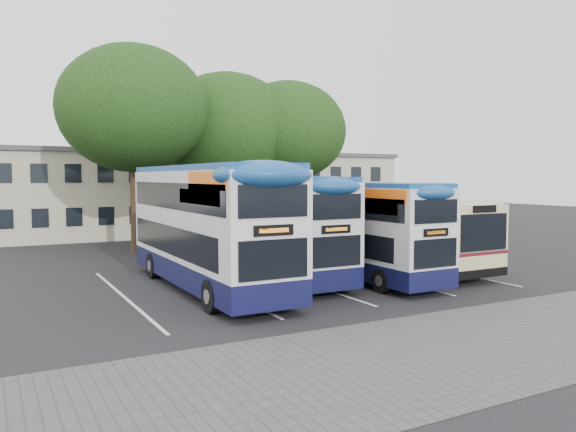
# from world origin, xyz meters

# --- Properties ---
(ground) EXTENTS (120.00, 120.00, 0.00)m
(ground) POSITION_xyz_m (0.00, 0.00, 0.00)
(ground) COLOR black
(ground) RESTS_ON ground
(paving_strip) EXTENTS (40.00, 6.00, 0.01)m
(paving_strip) POSITION_xyz_m (-2.00, -5.00, 0.01)
(paving_strip) COLOR #595654
(paving_strip) RESTS_ON ground
(bay_lines) EXTENTS (14.12, 11.00, 0.01)m
(bay_lines) POSITION_xyz_m (-3.75, 5.00, 0.01)
(bay_lines) COLOR silver
(bay_lines) RESTS_ON ground
(depot_building) EXTENTS (32.40, 8.40, 6.20)m
(depot_building) POSITION_xyz_m (0.00, 26.99, 3.15)
(depot_building) COLOR #B3A790
(depot_building) RESTS_ON ground
(lamp_post) EXTENTS (0.25, 1.05, 9.06)m
(lamp_post) POSITION_xyz_m (6.00, 19.97, 5.08)
(lamp_post) COLOR gray
(lamp_post) RESTS_ON ground
(tree_left) EXTENTS (8.27, 8.27, 11.55)m
(tree_left) POSITION_xyz_m (-7.62, 16.50, 8.02)
(tree_left) COLOR black
(tree_left) RESTS_ON ground
(tree_mid) EXTENTS (8.74, 8.74, 10.92)m
(tree_mid) POSITION_xyz_m (-1.18, 18.64, 7.20)
(tree_mid) COLOR black
(tree_mid) RESTS_ON ground
(tree_right) EXTENTS (7.65, 7.65, 10.52)m
(tree_right) POSITION_xyz_m (2.64, 17.51, 7.25)
(tree_right) COLOR black
(tree_right) RESTS_ON ground
(bus_dd_left) EXTENTS (2.73, 11.26, 4.69)m
(bus_dd_left) POSITION_xyz_m (-7.63, 5.03, 2.59)
(bus_dd_left) COLOR #0F1138
(bus_dd_left) RESTS_ON ground
(bus_dd_mid) EXTENTS (2.49, 10.25, 4.27)m
(bus_dd_mid) POSITION_xyz_m (-4.37, 6.18, 2.35)
(bus_dd_mid) COLOR #0F1138
(bus_dd_mid) RESTS_ON ground
(bus_dd_right) EXTENTS (2.35, 9.70, 4.04)m
(bus_dd_right) POSITION_xyz_m (-1.20, 4.42, 2.23)
(bus_dd_right) COLOR #0F1138
(bus_dd_right) RESTS_ON ground
(bus_single) EXTENTS (2.85, 11.21, 3.34)m
(bus_single) POSITION_xyz_m (2.05, 6.04, 1.89)
(bus_single) COLOR beige
(bus_single) RESTS_ON ground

